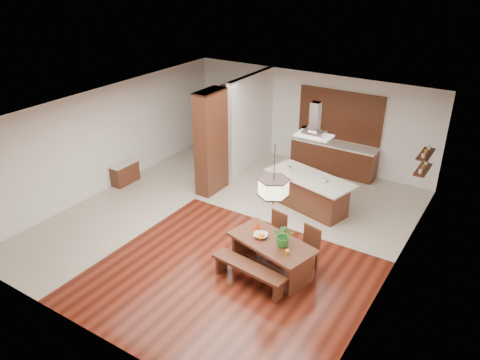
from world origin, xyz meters
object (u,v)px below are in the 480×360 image
Objects in this scene: dining_chair_right at (305,250)px; range_hood at (315,120)px; hallway_console at (125,173)px; dining_bench at (249,275)px; foliage_plant at (284,235)px; pendant_lantern at (274,176)px; island_cup at (325,180)px; microwave at (310,133)px; dining_table at (271,249)px; dining_chair_left at (274,234)px; fruit_bowl at (261,235)px; kitchen_island at (310,192)px.

range_hood is at bearing 127.85° from dining_chair_right.
dining_bench is (5.50, -2.06, -0.08)m from hallway_console.
range_hood is at bearing 104.54° from foliage_plant.
island_cup is (-0.04, 2.78, -1.25)m from pendant_lantern.
range_hood is 1.63× the size of microwave.
hallway_console is 5.81m from range_hood.
hallway_console is 0.89× the size of dining_chair_right.
dining_table is 0.72m from dining_chair_left.
dining_chair_right is 2.49m from island_cup.
foliage_plant reaches higher than hallway_console.
dining_chair_left is at bearing 92.67° from fruit_bowl.
island_cup reaches higher than dining_chair_right.
hallway_console is 6.15m from pendant_lantern.
island_cup reaches higher than fruit_bowl.
pendant_lantern is (-0.58, -0.43, 1.75)m from dining_chair_right.
kitchen_island is 2.88m from microwave.
kitchen_island is at bearing 94.05° from fruit_bowl.
microwave is (-1.67, 5.45, 0.55)m from dining_table.
dining_table is 3.58× the size of microwave.
foliage_plant is 1.64× the size of fruit_bowl.
range_hood reaches higher than dining_chair_right.
foliage_plant is at bearing -83.39° from island_cup.
kitchen_island is at bearing -90.00° from range_hood.
hallway_console is at bearing 166.46° from foliage_plant.
microwave is (-1.40, 5.43, 0.31)m from fruit_bowl.
range_hood is (-0.32, 3.55, 2.23)m from dining_bench.
dining_chair_left is at bearing -96.92° from island_cup.
pendant_lantern is at bearing 75.81° from dining_bench.
microwave is (-1.95, 5.46, 0.11)m from foliage_plant.
microwave reaches higher than hallway_console.
dining_chair_right is 5.54m from microwave.
dining_bench is 3.57m from kitchen_island.
kitchen_island is at bearing 95.13° from dining_bench.
range_hood reaches higher than hallway_console.
foliage_plant reaches higher than dining_chair_right.
fruit_bowl is 2.92m from kitchen_island.
dining_bench is 1.31m from dining_chair_left.
dining_chair_left reaches higher than hallway_console.
island_cup is at bearing 96.61° from foliage_plant.
dining_chair_left reaches higher than kitchen_island.
dining_chair_left is (-0.30, 0.65, -0.07)m from dining_table.
fruit_bowl is at bearing -76.71° from dining_chair_left.
island_cup is (-0.04, 2.78, 0.44)m from dining_table.
pendant_lantern reaches higher than dining_chair_right.
fruit_bowl is (-0.11, 0.65, 0.56)m from dining_bench.
kitchen_island reaches higher than fruit_bowl.
pendant_lantern reaches higher than foliage_plant.
microwave is (-2.25, 5.03, 0.61)m from dining_chair_right.
microwave is at bearing 129.00° from dining_chair_right.
kitchen_island is 4.46× the size of microwave.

